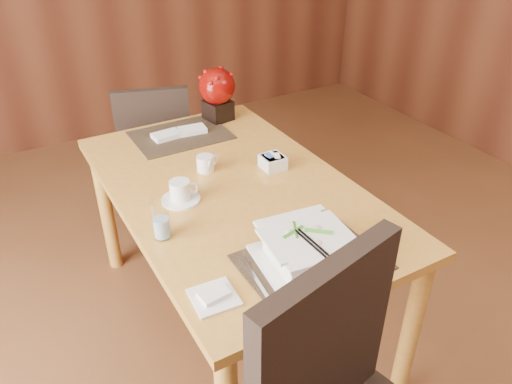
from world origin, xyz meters
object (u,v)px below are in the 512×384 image
creamer_jug (205,163)px  far_chair (156,148)px  dining_table (234,206)px  coffee_cup (180,192)px  soup_setting (306,250)px  water_glass (161,220)px  bread_plate (214,297)px  berry_decor (217,91)px  sugar_caddy (273,162)px

creamer_jug → far_chair: size_ratio=0.11×
far_chair → dining_table: bearing=108.0°
dining_table → coffee_cup: (-0.23, 0.01, 0.13)m
soup_setting → far_chair: (0.02, 1.51, -0.31)m
soup_setting → creamer_jug: (-0.02, 0.72, -0.02)m
water_glass → creamer_jug: size_ratio=1.53×
soup_setting → bread_plate: bearing=-174.4°
water_glass → creamer_jug: bearing=47.1°
soup_setting → coffee_cup: (-0.20, 0.56, -0.02)m
dining_table → far_chair: bearing=90.1°
soup_setting → water_glass: water_glass is taller
berry_decor → dining_table: bearing=-111.2°
soup_setting → coffee_cup: 0.59m
soup_setting → berry_decor: bearing=83.8°
soup_setting → berry_decor: 1.22m
coffee_cup → water_glass: water_glass is taller
dining_table → soup_setting: soup_setting is taller
coffee_cup → water_glass: 0.24m
creamer_jug → dining_table: bearing=-85.5°
water_glass → creamer_jug: (0.33, 0.35, -0.04)m
coffee_cup → berry_decor: berry_decor is taller
dining_table → creamer_jug: (-0.04, 0.18, 0.13)m
creamer_jug → far_chair: 0.84m
dining_table → bread_plate: (-0.35, -0.54, 0.10)m
soup_setting → coffee_cup: soup_setting is taller
soup_setting → berry_decor: berry_decor is taller
soup_setting → sugar_caddy: size_ratio=3.40×
berry_decor → bread_plate: 1.33m
creamer_jug → berry_decor: size_ratio=0.35×
sugar_caddy → creamer_jug: bearing=154.5°
coffee_cup → soup_setting: bearing=-70.0°
coffee_cup → far_chair: (0.22, 0.96, -0.28)m
water_glass → bread_plate: water_glass is taller
creamer_jug → sugar_caddy: creamer_jug is taller
water_glass → far_chair: size_ratio=0.16×
bread_plate → far_chair: size_ratio=0.15×
water_glass → berry_decor: berry_decor is taller
far_chair → sugar_caddy: bearing=121.6°
soup_setting → berry_decor: size_ratio=1.20×
water_glass → sugar_caddy: water_glass is taller
bread_plate → water_glass: bearing=93.5°
bread_plate → far_chair: 1.56m
dining_table → water_glass: size_ratio=10.42×
coffee_cup → bread_plate: size_ratio=1.14×
creamer_jug → far_chair: (0.04, 0.79, -0.28)m
soup_setting → water_glass: size_ratio=2.26×
sugar_caddy → dining_table: bearing=-166.7°
coffee_cup → berry_decor: (0.47, 0.63, 0.12)m
sugar_caddy → bread_plate: 0.82m
dining_table → far_chair: far_chair is taller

